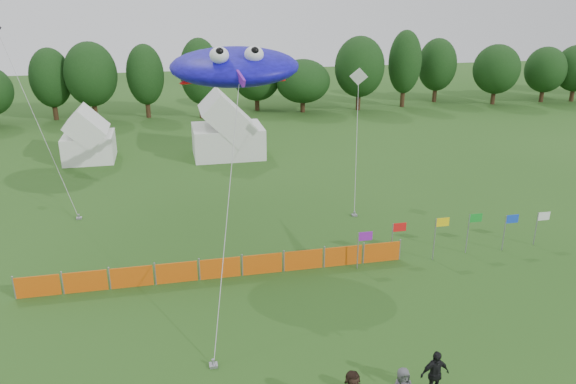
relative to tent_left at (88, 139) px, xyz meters
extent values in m
cylinder|color=#382314|center=(-5.06, 15.75, -0.52)|extent=(0.50, 0.50, 2.38)
ellipsoid|color=black|center=(-5.06, 15.75, 2.58)|extent=(4.09, 4.09, 5.35)
cylinder|color=#382314|center=(-1.08, 14.93, -0.43)|extent=(0.50, 0.50, 2.57)
ellipsoid|color=black|center=(-1.08, 14.93, 2.93)|extent=(5.20, 5.20, 5.79)
cylinder|color=#382314|center=(4.23, 14.86, -0.48)|extent=(0.50, 0.50, 2.46)
ellipsoid|color=black|center=(4.23, 14.86, 2.74)|extent=(3.78, 3.78, 5.55)
cylinder|color=#382314|center=(9.68, 13.46, -0.38)|extent=(0.50, 0.50, 2.66)
ellipsoid|color=black|center=(9.68, 13.46, 3.10)|extent=(4.05, 4.05, 5.99)
cylinder|color=#382314|center=(15.95, 16.07, -0.72)|extent=(0.50, 0.50, 1.98)
ellipsoid|color=black|center=(15.95, 16.07, 1.86)|extent=(5.06, 5.06, 4.46)
cylinder|color=#382314|center=(20.66, 14.10, -0.78)|extent=(0.50, 0.50, 1.86)
ellipsoid|color=black|center=(20.66, 14.10, 1.64)|extent=(5.86, 5.86, 4.18)
cylinder|color=#382314|center=(26.94, 13.92, -0.40)|extent=(0.50, 0.50, 2.62)
ellipsoid|color=black|center=(26.94, 13.92, 3.01)|extent=(5.41, 5.41, 5.89)
cylinder|color=#382314|center=(32.44, 14.53, -0.32)|extent=(0.50, 0.50, 2.78)
ellipsoid|color=black|center=(32.44, 14.53, 3.31)|extent=(3.67, 3.67, 6.26)
cylinder|color=#382314|center=(37.33, 16.42, -0.50)|extent=(0.50, 0.50, 2.42)
ellipsoid|color=black|center=(37.33, 16.42, 2.65)|extent=(4.46, 4.46, 5.44)
cylinder|color=#382314|center=(43.36, 13.67, -0.59)|extent=(0.50, 0.50, 2.24)
ellipsoid|color=black|center=(43.36, 13.67, 2.33)|extent=(5.26, 5.26, 5.03)
cylinder|color=#382314|center=(49.75, 13.69, -0.66)|extent=(0.50, 0.50, 2.10)
ellipsoid|color=black|center=(49.75, 13.69, 2.09)|extent=(4.74, 4.74, 4.73)
cylinder|color=#382314|center=(53.51, 13.23, -0.63)|extent=(0.50, 0.50, 2.16)
cube|color=white|center=(0.00, 0.00, -0.68)|extent=(3.77, 3.77, 2.07)
cube|color=white|center=(10.79, -1.04, -0.50)|extent=(5.51, 4.41, 2.42)
cube|color=#D5540B|center=(0.09, -21.36, -1.21)|extent=(1.90, 0.06, 1.00)
cube|color=#D5540B|center=(2.09, -21.36, -1.21)|extent=(1.90, 0.06, 1.00)
cube|color=#D5540B|center=(4.09, -21.36, -1.21)|extent=(1.90, 0.06, 1.00)
cube|color=#D5540B|center=(6.09, -21.36, -1.21)|extent=(1.90, 0.06, 1.00)
cube|color=#D5540B|center=(8.09, -21.36, -1.21)|extent=(1.90, 0.06, 1.00)
cube|color=#D5540B|center=(10.09, -21.36, -1.21)|extent=(1.90, 0.06, 1.00)
cube|color=#D5540B|center=(12.09, -21.36, -1.21)|extent=(1.90, 0.06, 1.00)
cube|color=#D5540B|center=(14.09, -21.36, -1.21)|extent=(1.90, 0.06, 1.00)
cube|color=#D5540B|center=(16.09, -21.36, -1.21)|extent=(1.90, 0.06, 1.00)
cylinder|color=gray|center=(14.66, -21.83, -0.76)|extent=(0.06, 0.06, 1.91)
cube|color=purple|center=(15.01, -21.83, -0.03)|extent=(0.70, 0.02, 0.45)
cylinder|color=gray|center=(16.66, -21.19, -0.76)|extent=(0.06, 0.06, 1.91)
cube|color=red|center=(17.01, -21.19, -0.03)|extent=(0.70, 0.02, 0.45)
cylinder|color=gray|center=(18.66, -21.74, -0.59)|extent=(0.06, 0.06, 2.23)
cube|color=yellow|center=(19.01, -21.74, 0.30)|extent=(0.70, 0.02, 0.45)
cylinder|color=gray|center=(20.66, -21.38, -0.64)|extent=(0.06, 0.06, 2.13)
cube|color=#148C26|center=(21.01, -21.38, 0.20)|extent=(0.70, 0.02, 0.45)
cylinder|color=gray|center=(22.66, -21.50, -0.74)|extent=(0.06, 0.06, 1.95)
cube|color=blue|center=(23.01, -21.50, 0.02)|extent=(0.70, 0.02, 0.45)
cylinder|color=gray|center=(24.66, -21.28, -0.80)|extent=(0.06, 0.06, 1.83)
cube|color=white|center=(25.01, -21.28, -0.10)|extent=(0.70, 0.02, 0.45)
imported|color=black|center=(14.19, -30.98, -0.84)|extent=(1.04, 0.49, 1.74)
ellipsoid|color=#170FD6|center=(9.53, -17.10, 7.49)|extent=(7.95, 7.22, 2.26)
sphere|color=white|center=(8.72, -18.50, 8.19)|extent=(0.91, 0.91, 0.91)
sphere|color=white|center=(10.34, -18.50, 8.19)|extent=(0.91, 0.91, 0.91)
ellipsoid|color=red|center=(7.81, -16.88, 6.90)|extent=(1.90, 0.83, 0.30)
ellipsoid|color=red|center=(11.26, -16.88, 6.90)|extent=(1.90, 0.83, 0.30)
cube|color=purple|center=(9.53, -19.58, 7.28)|extent=(0.37, 0.96, 0.70)
cylinder|color=#A5A5A5|center=(8.36, -23.55, 2.74)|extent=(2.39, 8.67, 8.92)
cube|color=gray|center=(7.18, -27.87, -1.66)|extent=(0.30, 0.30, 0.10)
cube|color=silver|center=(18.55, -9.81, 5.66)|extent=(1.18, 0.33, 1.18)
cylinder|color=#A5A5A5|center=(17.61, -12.63, 1.97)|extent=(1.92, 5.68, 7.39)
cube|color=gray|center=(16.66, -15.46, -1.66)|extent=(0.30, 0.30, 0.10)
cylinder|color=#A5A5A5|center=(-2.05, -7.24, 3.42)|extent=(5.47, 10.47, 10.29)
cube|color=gray|center=(0.66, -12.46, -1.66)|extent=(0.30, 0.30, 0.10)
camera|label=1|loc=(6.25, -44.86, 11.12)|focal=35.00mm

